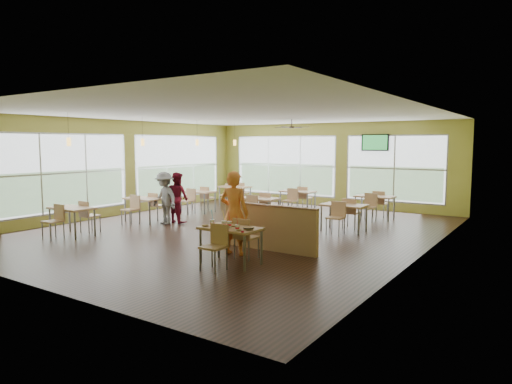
% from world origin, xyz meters
% --- Properties ---
extents(room, '(12.00, 12.04, 3.20)m').
position_xyz_m(room, '(0.00, 0.00, 1.60)').
color(room, black).
rests_on(room, ground).
extents(window_bays, '(9.24, 10.24, 2.38)m').
position_xyz_m(window_bays, '(-2.65, 3.08, 1.48)').
color(window_bays, white).
rests_on(window_bays, room).
extents(main_table, '(1.22, 1.52, 0.87)m').
position_xyz_m(main_table, '(2.00, -3.00, 0.63)').
color(main_table, tan).
rests_on(main_table, floor).
extents(half_wall_divider, '(2.40, 0.14, 1.04)m').
position_xyz_m(half_wall_divider, '(2.00, -1.55, 0.52)').
color(half_wall_divider, tan).
rests_on(half_wall_divider, floor).
extents(dining_tables, '(6.92, 8.72, 0.87)m').
position_xyz_m(dining_tables, '(-1.05, 1.71, 0.63)').
color(dining_tables, tan).
rests_on(dining_tables, floor).
extents(pendant_lights, '(0.11, 7.31, 0.86)m').
position_xyz_m(pendant_lights, '(-3.20, 0.68, 2.45)').
color(pendant_lights, '#2D2119').
rests_on(pendant_lights, ceiling).
extents(ceiling_fan, '(1.25, 1.25, 0.29)m').
position_xyz_m(ceiling_fan, '(-0.00, 3.00, 2.95)').
color(ceiling_fan, '#2D2119').
rests_on(ceiling_fan, ceiling).
extents(tv_backwall, '(1.00, 0.07, 0.60)m').
position_xyz_m(tv_backwall, '(1.80, 5.90, 2.45)').
color(tv_backwall, black).
rests_on(tv_backwall, wall_back).
extents(man_plaid, '(0.73, 0.54, 1.82)m').
position_xyz_m(man_plaid, '(1.57, -2.30, 0.91)').
color(man_plaid, '#F0471A').
rests_on(man_plaid, floor).
extents(patron_maroon, '(0.84, 0.70, 1.55)m').
position_xyz_m(patron_maroon, '(-2.27, -0.01, 0.77)').
color(patron_maroon, maroon).
rests_on(patron_maroon, floor).
extents(patron_grey, '(1.10, 0.74, 1.57)m').
position_xyz_m(patron_grey, '(-2.44, -0.39, 0.78)').
color(patron_grey, slate).
rests_on(patron_grey, floor).
extents(cup_blue, '(0.10, 0.10, 0.37)m').
position_xyz_m(cup_blue, '(1.65, -3.15, 0.82)').
color(cup_blue, white).
rests_on(cup_blue, main_table).
extents(cup_yellow, '(0.10, 0.10, 0.37)m').
position_xyz_m(cup_yellow, '(1.93, -3.13, 0.83)').
color(cup_yellow, white).
rests_on(cup_yellow, main_table).
extents(cup_red_near, '(0.10, 0.10, 0.36)m').
position_xyz_m(cup_red_near, '(2.03, -3.09, 0.82)').
color(cup_red_near, white).
rests_on(cup_red_near, main_table).
extents(cup_red_far, '(0.09, 0.09, 0.31)m').
position_xyz_m(cup_red_far, '(2.34, -3.24, 0.81)').
color(cup_red_far, white).
rests_on(cup_red_far, main_table).
extents(food_basket, '(0.22, 0.22, 0.05)m').
position_xyz_m(food_basket, '(2.45, -3.02, 0.78)').
color(food_basket, black).
rests_on(food_basket, main_table).
extents(ketchup_cup, '(0.05, 0.05, 0.02)m').
position_xyz_m(ketchup_cup, '(2.50, -3.30, 0.76)').
color(ketchup_cup, '#B40218').
rests_on(ketchup_cup, main_table).
extents(wrapper_left, '(0.18, 0.17, 0.04)m').
position_xyz_m(wrapper_left, '(1.52, -3.20, 0.77)').
color(wrapper_left, tan).
rests_on(wrapper_left, main_table).
extents(wrapper_mid, '(0.22, 0.21, 0.04)m').
position_xyz_m(wrapper_mid, '(1.99, -2.93, 0.77)').
color(wrapper_mid, tan).
rests_on(wrapper_mid, main_table).
extents(wrapper_right, '(0.16, 0.15, 0.03)m').
position_xyz_m(wrapper_right, '(2.35, -3.21, 0.77)').
color(wrapper_right, tan).
rests_on(wrapper_right, main_table).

